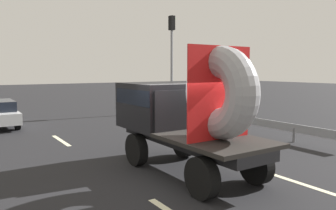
# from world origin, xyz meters

# --- Properties ---
(ground_plane) EXTENTS (120.00, 120.00, 0.00)m
(ground_plane) POSITION_xyz_m (0.00, 0.00, 0.00)
(ground_plane) COLOR black
(flatbed_truck) EXTENTS (2.02, 4.92, 3.35)m
(flatbed_truck) POSITION_xyz_m (0.26, 0.59, 1.70)
(flatbed_truck) COLOR black
(flatbed_truck) RESTS_ON ground_plane
(traffic_light) EXTENTS (0.42, 0.36, 6.23)m
(traffic_light) POSITION_xyz_m (7.01, 11.06, 4.03)
(traffic_light) COLOR gray
(traffic_light) RESTS_ON ground_plane
(guardrail) EXTENTS (0.10, 16.28, 0.71)m
(guardrail) POSITION_xyz_m (5.93, 7.11, 0.53)
(guardrail) COLOR gray
(guardrail) RESTS_ON ground_plane
(lane_dash_left_far) EXTENTS (0.16, 2.28, 0.01)m
(lane_dash_left_far) POSITION_xyz_m (-1.53, 6.23, 0.00)
(lane_dash_left_far) COLOR beige
(lane_dash_left_far) RESTS_ON ground_plane
(lane_dash_right_near) EXTENTS (0.16, 2.93, 0.01)m
(lane_dash_right_near) POSITION_xyz_m (2.05, -1.45, 0.00)
(lane_dash_right_near) COLOR beige
(lane_dash_right_near) RESTS_ON ground_plane
(lane_dash_right_far) EXTENTS (0.16, 2.52, 0.01)m
(lane_dash_right_far) POSITION_xyz_m (2.05, 6.45, 0.00)
(lane_dash_right_far) COLOR beige
(lane_dash_right_far) RESTS_ON ground_plane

